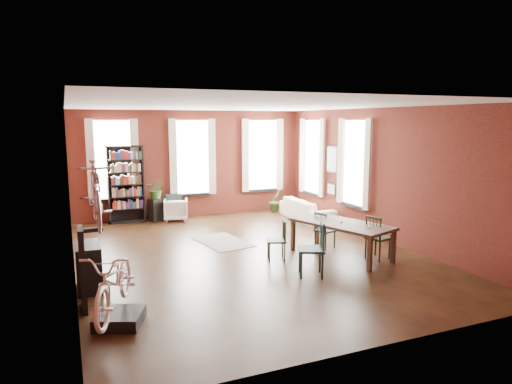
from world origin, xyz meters
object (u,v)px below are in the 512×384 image
dining_table (341,239)px  white_armchair (176,209)px  bookshelf (126,184)px  cream_sofa (307,206)px  bike_trainer (120,318)px  console_table (89,267)px  dining_chair_c (378,237)px  dining_chair_d (325,230)px  plant_stand (156,210)px  bicycle_floor (114,251)px  dining_chair_a (311,249)px  dining_chair_b (276,240)px

dining_table → white_armchair: dining_table is taller
dining_table → bookshelf: size_ratio=0.99×
bookshelf → cream_sofa: bookshelf is taller
bike_trainer → console_table: size_ratio=0.78×
console_table → dining_chair_c: bearing=-4.7°
dining_table → bike_trainer: dining_table is taller
dining_chair_c → dining_chair_d: 1.28m
plant_stand → bicycle_floor: 6.93m
dining_chair_a → white_armchair: size_ratio=1.50×
white_armchair → plant_stand: size_ratio=1.06×
dining_chair_d → console_table: dining_chair_d is taller
dining_chair_a → dining_chair_b: (-0.18, 1.15, -0.10)m
dining_chair_b → plant_stand: 5.01m
dining_chair_b → console_table: dining_chair_b is taller
dining_table → dining_chair_b: size_ratio=2.60×
console_table → bookshelf: bearing=76.2°
plant_stand → dining_chair_c: bearing=-56.4°
dining_chair_b → console_table: size_ratio=1.05×
dining_chair_d → plant_stand: size_ratio=1.29×
cream_sofa → console_table: bearing=119.3°
bookshelf → bike_trainer: 6.97m
white_armchair → console_table: 5.59m
bike_trainer → dining_chair_d: bearing=25.6°
dining_chair_c → console_table: size_ratio=1.16×
dining_chair_c → bicycle_floor: (-5.42, -1.16, 0.62)m
dining_chair_b → dining_chair_a: bearing=27.3°
dining_chair_a → plant_stand: bearing=-139.0°
dining_chair_c → cream_sofa: (0.52, 3.97, -0.06)m
dining_chair_c → console_table: 5.73m
dining_table → bookshelf: (-3.82, 5.21, 0.73)m
bike_trainer → bicycle_floor: bearing=174.6°
plant_stand → dining_chair_d: bearing=-55.0°
dining_chair_a → dining_chair_d: dining_chair_a is taller
dining_chair_c → bookshelf: (-4.43, 5.67, 0.64)m
white_armchair → bicycle_floor: bicycle_floor is taller
dining_chair_b → cream_sofa: (2.53, 3.22, -0.01)m
dining_chair_b → bike_trainer: bearing=-42.0°
cream_sofa → bike_trainer: bearing=131.0°
white_armchair → cream_sofa: 3.87m
dining_chair_d → bookshelf: (-3.83, 4.54, 0.68)m
dining_chair_c → cream_sofa: 4.01m
console_table → dining_chair_d: bearing=7.4°
cream_sofa → white_armchair: bearing=68.4°
dining_chair_a → bike_trainer: size_ratio=1.65×
dining_chair_c → white_armchair: bearing=12.0°
dining_chair_b → white_armchair: dining_chair_b is taller
dining_table → dining_chair_a: size_ratio=2.11×
dining_chair_d → white_armchair: size_ratio=1.22×
white_armchair → bike_trainer: size_ratio=1.10×
dining_table → bike_trainer: (-4.77, -1.62, -0.28)m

